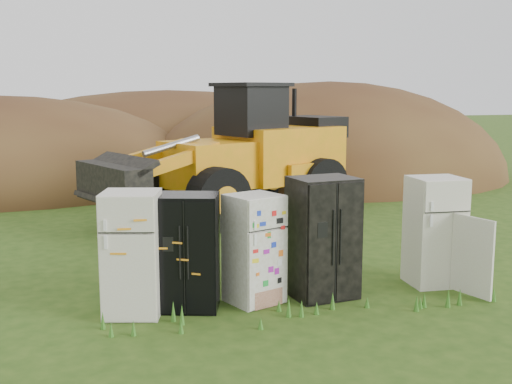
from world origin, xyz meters
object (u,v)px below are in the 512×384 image
fridge_black_side (188,252)px  fridge_sticker (254,249)px  wheel_loader (224,151)px  fridge_dark_mid (323,237)px  fridge_leftmost (132,254)px  fridge_open_door (435,231)px

fridge_black_side → fridge_sticker: (0.98, -0.00, -0.02)m
wheel_loader → fridge_dark_mid: bearing=-111.8°
fridge_leftmost → fridge_dark_mid: (2.84, -0.01, 0.04)m
fridge_sticker → fridge_leftmost: bearing=160.3°
fridge_black_side → fridge_dark_mid: size_ratio=0.91×
fridge_leftmost → fridge_open_door: bearing=16.5°
fridge_black_side → fridge_sticker: fridge_black_side is taller
fridge_leftmost → fridge_black_side: fridge_leftmost is taller
fridge_black_side → fridge_open_door: 4.02m
fridge_sticker → fridge_open_door: (3.04, 0.05, 0.07)m
fridge_open_door → fridge_dark_mid: bearing=-173.4°
fridge_dark_mid → wheel_loader: 6.29m
fridge_leftmost → fridge_sticker: (1.77, 0.03, -0.06)m
fridge_black_side → fridge_open_door: bearing=18.8°
fridge_leftmost → fridge_sticker: 1.77m
fridge_open_door → wheel_loader: (-1.99, 6.17, 0.77)m
fridge_dark_mid → fridge_open_door: fridge_dark_mid is taller
fridge_sticker → fridge_dark_mid: 1.08m
fridge_open_door → wheel_loader: 6.53m
fridge_dark_mid → fridge_leftmost: bearing=173.1°
fridge_sticker → fridge_open_door: fridge_open_door is taller
fridge_open_door → wheel_loader: bearing=112.2°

